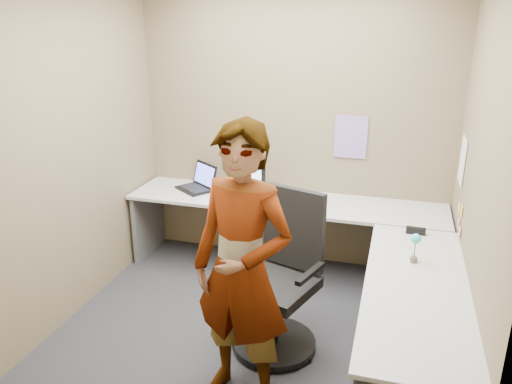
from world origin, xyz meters
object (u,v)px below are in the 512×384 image
(office_chair, at_px, (280,287))
(person, at_px, (242,270))
(desk, at_px, (319,246))
(monitor, at_px, (246,168))

(office_chair, relative_size, person, 0.64)
(desk, distance_m, monitor, 1.04)
(office_chair, bearing_deg, desk, 89.55)
(desk, bearing_deg, office_chair, -109.02)
(office_chair, xyz_separation_m, person, (-0.10, -0.59, 0.43))
(desk, relative_size, person, 1.63)
(monitor, xyz_separation_m, person, (0.50, -1.67, -0.12))
(monitor, bearing_deg, person, -49.44)
(office_chair, bearing_deg, person, -80.95)
(desk, bearing_deg, person, -104.22)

